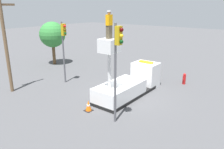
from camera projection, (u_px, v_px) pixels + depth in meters
name	position (u px, v px, depth m)	size (l,w,h in m)	color
ground_plane	(126.00, 96.00, 16.90)	(120.00, 120.00, 0.00)	#4C4C4F
bucket_truck	(129.00, 84.00, 16.95)	(6.72, 2.11, 4.67)	black
worker	(109.00, 25.00, 13.70)	(0.40, 0.26, 1.75)	brown
traffic_light_pole	(117.00, 55.00, 11.90)	(0.34, 0.57, 5.82)	#515156
traffic_light_across	(64.00, 41.00, 18.83)	(0.34, 0.57, 5.42)	#515156
fire_hydrant	(184.00, 79.00, 19.42)	(0.51, 0.27, 0.99)	red
traffic_cone_rear	(88.00, 106.00, 14.45)	(0.50, 0.50, 0.74)	black
tree_left_bg	(52.00, 35.00, 25.31)	(2.95, 2.95, 5.01)	brown
utility_pole	(5.00, 42.00, 16.73)	(2.20, 0.26, 7.38)	brown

